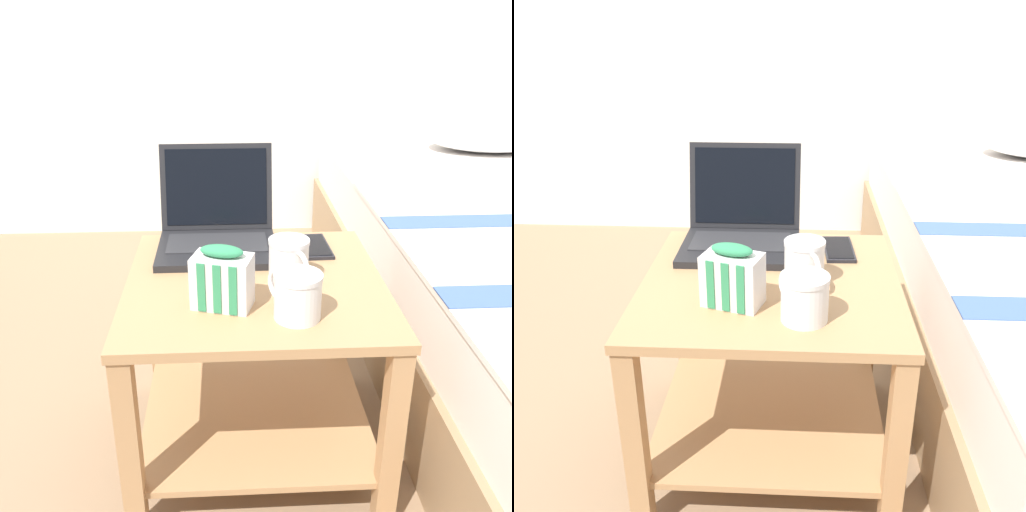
# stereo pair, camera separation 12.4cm
# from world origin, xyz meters

# --- Properties ---
(ground_plane) EXTENTS (8.00, 8.00, 0.00)m
(ground_plane) POSITION_xyz_m (0.00, 0.00, 0.00)
(ground_plane) COLOR #937556
(bedside_table) EXTENTS (0.59, 0.59, 0.49)m
(bedside_table) POSITION_xyz_m (0.00, 0.00, 0.32)
(bedside_table) COLOR tan
(bedside_table) RESTS_ON ground_plane
(laptop) EXTENTS (0.30, 0.30, 0.24)m
(laptop) POSITION_xyz_m (-0.09, 0.21, 0.54)
(laptop) COLOR black
(laptop) RESTS_ON bedside_table
(mug_front_left) EXTENTS (0.09, 0.13, 0.10)m
(mug_front_left) POSITION_xyz_m (0.08, -0.02, 0.55)
(mug_front_left) COLOR white
(mug_front_left) RESTS_ON bedside_table
(mug_front_right) EXTENTS (0.11, 0.13, 0.10)m
(mug_front_right) POSITION_xyz_m (0.07, -0.17, 0.54)
(mug_front_right) COLOR white
(mug_front_right) RESTS_ON bedside_table
(snack_bag) EXTENTS (0.14, 0.11, 0.14)m
(snack_bag) POSITION_xyz_m (-0.07, -0.12, 0.55)
(snack_bag) COLOR silver
(snack_bag) RESTS_ON bedside_table
(cell_phone) EXTENTS (0.08, 0.16, 0.01)m
(cell_phone) POSITION_xyz_m (0.17, 0.18, 0.49)
(cell_phone) COLOR black
(cell_phone) RESTS_ON bedside_table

